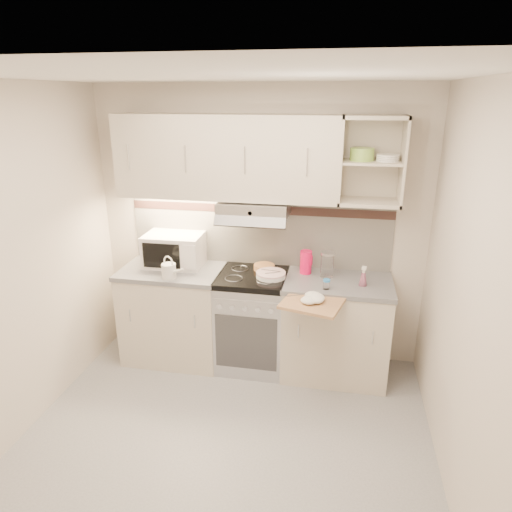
# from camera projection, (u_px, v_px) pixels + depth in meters

# --- Properties ---
(ground) EXTENTS (3.00, 3.00, 0.00)m
(ground) POSITION_uv_depth(u_px,v_px,m) (223.00, 445.00, 3.30)
(ground) COLOR #969699
(ground) RESTS_ON ground
(room_shell) EXTENTS (3.04, 2.84, 2.52)m
(room_shell) POSITION_uv_depth(u_px,v_px,m) (231.00, 215.00, 3.10)
(room_shell) COLOR beige
(room_shell) RESTS_ON ground
(base_cabinet_left) EXTENTS (0.90, 0.60, 0.86)m
(base_cabinet_left) POSITION_uv_depth(u_px,v_px,m) (175.00, 315.00, 4.31)
(base_cabinet_left) COLOR beige
(base_cabinet_left) RESTS_ON ground
(worktop_left) EXTENTS (0.92, 0.62, 0.04)m
(worktop_left) POSITION_uv_depth(u_px,v_px,m) (172.00, 271.00, 4.16)
(worktop_left) COLOR slate
(worktop_left) RESTS_ON base_cabinet_left
(base_cabinet_right) EXTENTS (0.90, 0.60, 0.86)m
(base_cabinet_right) POSITION_uv_depth(u_px,v_px,m) (335.00, 330.00, 4.05)
(base_cabinet_right) COLOR beige
(base_cabinet_right) RESTS_ON ground
(worktop_right) EXTENTS (0.92, 0.62, 0.04)m
(worktop_right) POSITION_uv_depth(u_px,v_px,m) (338.00, 283.00, 3.90)
(worktop_right) COLOR slate
(worktop_right) RESTS_ON base_cabinet_right
(electric_range) EXTENTS (0.60, 0.60, 0.90)m
(electric_range) POSITION_uv_depth(u_px,v_px,m) (253.00, 320.00, 4.17)
(electric_range) COLOR #B7B7BC
(electric_range) RESTS_ON ground
(microwave) EXTENTS (0.53, 0.41, 0.30)m
(microwave) POSITION_uv_depth(u_px,v_px,m) (175.00, 249.00, 4.21)
(microwave) COLOR silver
(microwave) RESTS_ON worktop_left
(watering_can) EXTENTS (0.23, 0.15, 0.21)m
(watering_can) POSITION_uv_depth(u_px,v_px,m) (170.00, 271.00, 3.91)
(watering_can) COLOR silver
(watering_can) RESTS_ON worktop_left
(plate_stack) EXTENTS (0.26, 0.26, 0.05)m
(plate_stack) POSITION_uv_depth(u_px,v_px,m) (271.00, 275.00, 3.95)
(plate_stack) COLOR white
(plate_stack) RESTS_ON electric_range
(bread_loaf) EXTENTS (0.19, 0.19, 0.05)m
(bread_loaf) POSITION_uv_depth(u_px,v_px,m) (264.00, 267.00, 4.13)
(bread_loaf) COLOR #AD6843
(bread_loaf) RESTS_ON electric_range
(pink_pitcher) EXTENTS (0.11, 0.10, 0.21)m
(pink_pitcher) POSITION_uv_depth(u_px,v_px,m) (306.00, 262.00, 4.02)
(pink_pitcher) COLOR #F40A4C
(pink_pitcher) RESTS_ON worktop_right
(glass_jar) EXTENTS (0.12, 0.12, 0.23)m
(glass_jar) POSITION_uv_depth(u_px,v_px,m) (327.00, 264.00, 3.93)
(glass_jar) COLOR white
(glass_jar) RESTS_ON worktop_right
(spice_jar) EXTENTS (0.06, 0.06, 0.08)m
(spice_jar) POSITION_uv_depth(u_px,v_px,m) (326.00, 284.00, 3.71)
(spice_jar) COLOR white
(spice_jar) RESTS_ON worktop_right
(spray_bottle) EXTENTS (0.07, 0.07, 0.18)m
(spray_bottle) POSITION_uv_depth(u_px,v_px,m) (363.00, 277.00, 3.77)
(spray_bottle) COLOR pink
(spray_bottle) RESTS_ON worktop_right
(cutting_board) EXTENTS (0.53, 0.50, 0.02)m
(cutting_board) POSITION_uv_depth(u_px,v_px,m) (313.00, 303.00, 3.54)
(cutting_board) COLOR tan
(cutting_board) RESTS_ON base_cabinet_right
(dish_towel) EXTENTS (0.28, 0.27, 0.06)m
(dish_towel) POSITION_uv_depth(u_px,v_px,m) (315.00, 298.00, 3.52)
(dish_towel) COLOR white
(dish_towel) RESTS_ON cutting_board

